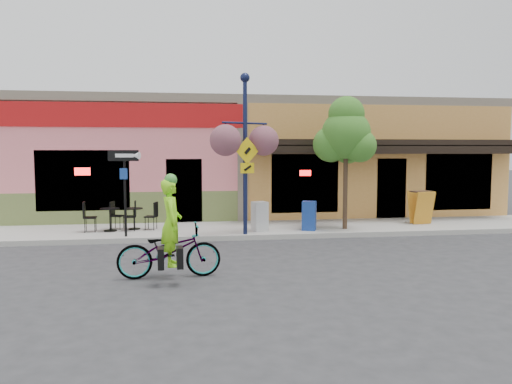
{
  "coord_description": "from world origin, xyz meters",
  "views": [
    {
      "loc": [
        -3.04,
        -13.61,
        2.61
      ],
      "look_at": [
        -0.97,
        0.5,
        1.4
      ],
      "focal_mm": 35.0,
      "sensor_mm": 36.0,
      "label": 1
    }
  ],
  "objects_px": {
    "cyclist_rider": "(171,235)",
    "lamp_post": "(245,154)",
    "bicycle": "(169,251)",
    "one_way_sign": "(125,194)",
    "building": "(255,158)",
    "newspaper_box_grey": "(260,216)",
    "street_tree": "(346,162)",
    "newspaper_box_blue": "(309,216)"
  },
  "relations": [
    {
      "from": "bicycle",
      "to": "cyclist_rider",
      "type": "relative_size",
      "value": 1.18
    },
    {
      "from": "lamp_post",
      "to": "one_way_sign",
      "type": "xyz_separation_m",
      "value": [
        -3.41,
        0.08,
        -1.11
      ]
    },
    {
      "from": "newspaper_box_grey",
      "to": "one_way_sign",
      "type": "bearing_deg",
      "value": 168.4
    },
    {
      "from": "one_way_sign",
      "to": "newspaper_box_grey",
      "type": "xyz_separation_m",
      "value": [
        3.92,
        0.41,
        -0.78
      ]
    },
    {
      "from": "newspaper_box_blue",
      "to": "newspaper_box_grey",
      "type": "xyz_separation_m",
      "value": [
        -1.52,
        0.07,
        -0.0
      ]
    },
    {
      "from": "bicycle",
      "to": "newspaper_box_blue",
      "type": "xyz_separation_m",
      "value": [
        4.11,
        4.56,
        0.05
      ]
    },
    {
      "from": "newspaper_box_grey",
      "to": "bicycle",
      "type": "bearing_deg",
      "value": -136.67
    },
    {
      "from": "newspaper_box_blue",
      "to": "newspaper_box_grey",
      "type": "bearing_deg",
      "value": -160.02
    },
    {
      "from": "building",
      "to": "newspaper_box_blue",
      "type": "xyz_separation_m",
      "value": [
        0.77,
        -6.36,
        -1.65
      ]
    },
    {
      "from": "street_tree",
      "to": "lamp_post",
      "type": "bearing_deg",
      "value": -170.66
    },
    {
      "from": "one_way_sign",
      "to": "newspaper_box_blue",
      "type": "bearing_deg",
      "value": 24.86
    },
    {
      "from": "lamp_post",
      "to": "one_way_sign",
      "type": "relative_size",
      "value": 1.9
    },
    {
      "from": "cyclist_rider",
      "to": "one_way_sign",
      "type": "height_order",
      "value": "one_way_sign"
    },
    {
      "from": "bicycle",
      "to": "building",
      "type": "bearing_deg",
      "value": -20.31
    },
    {
      "from": "bicycle",
      "to": "newspaper_box_grey",
      "type": "xyz_separation_m",
      "value": [
        2.59,
        4.64,
        0.05
      ]
    },
    {
      "from": "one_way_sign",
      "to": "newspaper_box_grey",
      "type": "height_order",
      "value": "one_way_sign"
    },
    {
      "from": "newspaper_box_grey",
      "to": "street_tree",
      "type": "xyz_separation_m",
      "value": [
        2.7,
        0.04,
        1.63
      ]
    },
    {
      "from": "one_way_sign",
      "to": "street_tree",
      "type": "bearing_deg",
      "value": 25.25
    },
    {
      "from": "building",
      "to": "bicycle",
      "type": "relative_size",
      "value": 8.69
    },
    {
      "from": "cyclist_rider",
      "to": "newspaper_box_grey",
      "type": "xyz_separation_m",
      "value": [
        2.54,
        4.64,
        -0.29
      ]
    },
    {
      "from": "newspaper_box_blue",
      "to": "cyclist_rider",
      "type": "bearing_deg",
      "value": -108.86
    },
    {
      "from": "one_way_sign",
      "to": "newspaper_box_blue",
      "type": "height_order",
      "value": "one_way_sign"
    },
    {
      "from": "bicycle",
      "to": "lamp_post",
      "type": "xyz_separation_m",
      "value": [
        2.08,
        4.15,
        1.93
      ]
    },
    {
      "from": "bicycle",
      "to": "cyclist_rider",
      "type": "distance_m",
      "value": 0.34
    },
    {
      "from": "bicycle",
      "to": "newspaper_box_grey",
      "type": "distance_m",
      "value": 5.31
    },
    {
      "from": "cyclist_rider",
      "to": "one_way_sign",
      "type": "distance_m",
      "value": 4.48
    },
    {
      "from": "cyclist_rider",
      "to": "bicycle",
      "type": "bearing_deg",
      "value": 86.66
    },
    {
      "from": "cyclist_rider",
      "to": "lamp_post",
      "type": "xyz_separation_m",
      "value": [
        2.03,
        4.15,
        1.59
      ]
    },
    {
      "from": "bicycle",
      "to": "newspaper_box_grey",
      "type": "height_order",
      "value": "bicycle"
    },
    {
      "from": "cyclist_rider",
      "to": "newspaper_box_blue",
      "type": "bearing_deg",
      "value": -44.98
    },
    {
      "from": "bicycle",
      "to": "newspaper_box_blue",
      "type": "distance_m",
      "value": 6.14
    },
    {
      "from": "building",
      "to": "street_tree",
      "type": "xyz_separation_m",
      "value": [
        1.95,
        -6.24,
        -0.03
      ]
    },
    {
      "from": "building",
      "to": "newspaper_box_grey",
      "type": "relative_size",
      "value": 20.39
    },
    {
      "from": "lamp_post",
      "to": "street_tree",
      "type": "distance_m",
      "value": 3.26
    },
    {
      "from": "bicycle",
      "to": "street_tree",
      "type": "relative_size",
      "value": 0.51
    },
    {
      "from": "building",
      "to": "cyclist_rider",
      "type": "height_order",
      "value": "building"
    },
    {
      "from": "building",
      "to": "cyclist_rider",
      "type": "relative_size",
      "value": 10.26
    },
    {
      "from": "lamp_post",
      "to": "newspaper_box_grey",
      "type": "xyz_separation_m",
      "value": [
        0.5,
        0.48,
        -1.88
      ]
    },
    {
      "from": "street_tree",
      "to": "cyclist_rider",
      "type": "bearing_deg",
      "value": -138.2
    },
    {
      "from": "lamp_post",
      "to": "street_tree",
      "type": "bearing_deg",
      "value": -14.66
    },
    {
      "from": "cyclist_rider",
      "to": "lamp_post",
      "type": "distance_m",
      "value": 4.89
    },
    {
      "from": "bicycle",
      "to": "one_way_sign",
      "type": "xyz_separation_m",
      "value": [
        -1.33,
        4.23,
        0.83
      ]
    }
  ]
}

